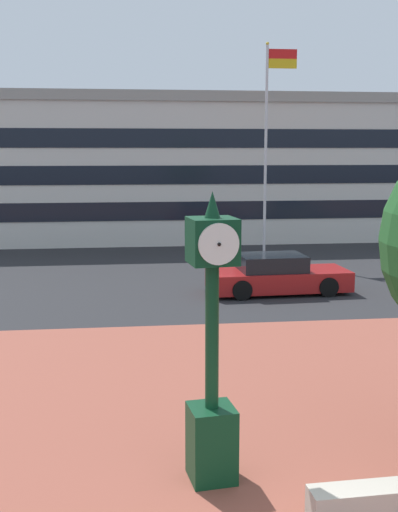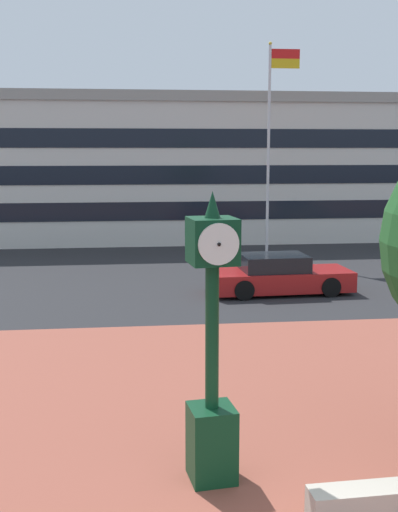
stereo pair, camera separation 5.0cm
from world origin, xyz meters
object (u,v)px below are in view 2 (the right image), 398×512
flagpole_primary (271,138)px  civic_building (232,166)px  car_street_near (279,276)px  street_clock (212,363)px

flagpole_primary → civic_building: flagpole_primary is taller
car_street_near → flagpole_primary: size_ratio=0.51×
flagpole_primary → civic_building: 9.33m
street_clock → flagpole_primary: 19.60m
flagpole_primary → car_street_near: bearing=-100.0°
street_clock → civic_building: bearing=73.1°
street_clock → car_street_near: bearing=65.0°
street_clock → flagpole_primary: flagpole_primary is taller
car_street_near → civic_building: bearing=173.6°
street_clock → civic_building: size_ratio=0.14×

